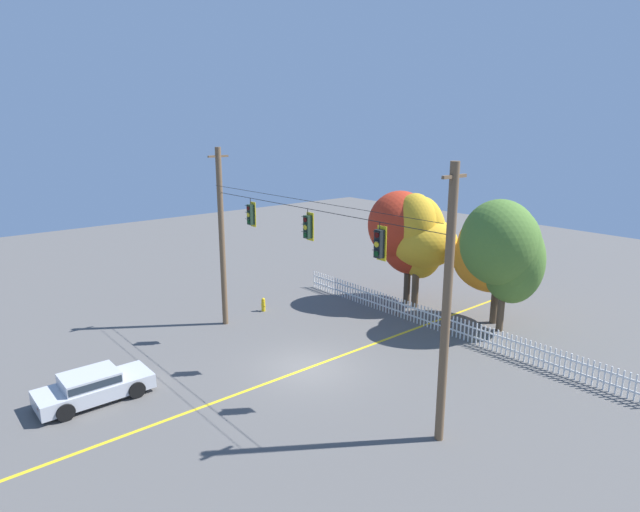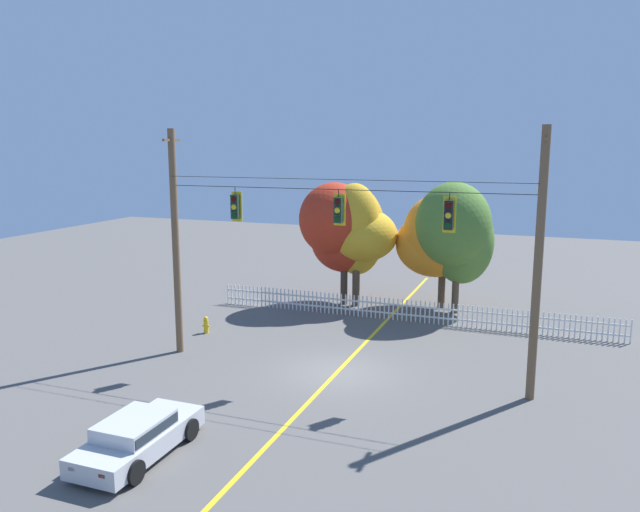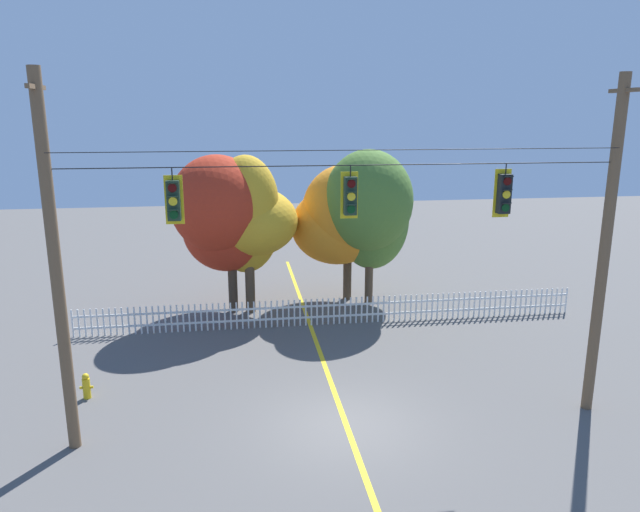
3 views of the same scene
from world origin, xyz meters
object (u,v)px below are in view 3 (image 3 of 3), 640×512
object	(u,v)px
fire_hydrant	(86,386)
traffic_signal_westbound_side	(350,196)
traffic_signal_northbound_primary	(504,194)
autumn_maple_near_fence	(227,216)
traffic_signal_northbound_secondary	(174,200)
autumn_maple_mid	(248,216)
autumn_oak_far_east	(341,218)
autumn_maple_far_west	(372,209)

from	to	relation	value
fire_hydrant	traffic_signal_westbound_side	bearing A→B (deg)	-19.74
traffic_signal_northbound_primary	autumn_maple_near_fence	distance (m)	12.45
traffic_signal_northbound_secondary	autumn_maple_mid	xyz separation A→B (m)	(1.89, 9.99, -2.12)
traffic_signal_westbound_side	autumn_oak_far_east	distance (m)	11.20
autumn_maple_near_fence	fire_hydrant	bearing A→B (deg)	-119.19
autumn_maple_mid	autumn_maple_far_west	xyz separation A→B (m)	(5.26, 0.12, 0.16)
traffic_signal_northbound_secondary	autumn_maple_near_fence	distance (m)	10.28
traffic_signal_westbound_side	traffic_signal_northbound_primary	xyz separation A→B (m)	(3.96, 0.00, -0.03)
autumn_maple_near_fence	autumn_maple_mid	xyz separation A→B (m)	(0.84, -0.02, -0.00)
traffic_signal_westbound_side	autumn_maple_mid	bearing A→B (deg)	103.03
traffic_signal_northbound_primary	autumn_maple_far_west	bearing A→B (deg)	95.70
autumn_maple_near_fence	traffic_signal_northbound_primary	bearing A→B (deg)	-54.59
traffic_signal_westbound_side	autumn_oak_far_east	xyz separation A→B (m)	(1.75, 10.78, -2.48)
traffic_signal_northbound_primary	autumn_maple_far_west	size ratio (longest dim) A/B	0.21
traffic_signal_northbound_primary	traffic_signal_westbound_side	bearing A→B (deg)	-179.99
traffic_signal_westbound_side	autumn_oak_far_east	size ratio (longest dim) A/B	0.22
traffic_signal_northbound_primary	fire_hydrant	size ratio (longest dim) A/B	1.77
autumn_maple_mid	autumn_oak_far_east	world-z (taller)	autumn_maple_mid
autumn_maple_near_fence	autumn_oak_far_east	bearing A→B (deg)	9.00
traffic_signal_northbound_primary	autumn_maple_near_fence	world-z (taller)	traffic_signal_northbound_primary
autumn_maple_mid	autumn_maple_far_west	size ratio (longest dim) A/B	0.98
traffic_signal_northbound_primary	autumn_maple_mid	size ratio (longest dim) A/B	0.21
traffic_signal_northbound_primary	autumn_maple_mid	bearing A→B (deg)	122.14
traffic_signal_northbound_secondary	autumn_oak_far_east	xyz separation A→B (m)	(5.95, 10.78, -2.45)
autumn_oak_far_east	autumn_maple_far_west	bearing A→B (deg)	-29.35
fire_hydrant	autumn_maple_near_fence	bearing A→B (deg)	60.81
autumn_maple_mid	autumn_oak_far_east	distance (m)	4.16
autumn_maple_mid	autumn_maple_far_west	world-z (taller)	autumn_maple_far_west
autumn_maple_mid	fire_hydrant	world-z (taller)	autumn_maple_mid
autumn_maple_far_west	autumn_maple_mid	bearing A→B (deg)	-178.67
autumn_maple_near_fence	autumn_maple_mid	bearing A→B (deg)	-1.26
autumn_maple_near_fence	autumn_maple_far_west	distance (m)	6.11
traffic_signal_northbound_secondary	autumn_oak_far_east	world-z (taller)	traffic_signal_northbound_secondary
traffic_signal_northbound_secondary	fire_hydrant	bearing A→B (deg)	139.73
autumn_maple_near_fence	autumn_oak_far_east	distance (m)	4.98
autumn_oak_far_east	fire_hydrant	bearing A→B (deg)	-137.89
autumn_maple_far_west	traffic_signal_northbound_primary	bearing A→B (deg)	-84.30
traffic_signal_northbound_primary	traffic_signal_northbound_secondary	bearing A→B (deg)	-180.00
autumn_maple_near_fence	autumn_maple_mid	distance (m)	0.84
traffic_signal_northbound_secondary	traffic_signal_northbound_primary	bearing A→B (deg)	0.00
autumn_maple_near_fence	autumn_oak_far_east	world-z (taller)	autumn_maple_near_fence
traffic_signal_northbound_secondary	autumn_maple_far_west	bearing A→B (deg)	54.73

